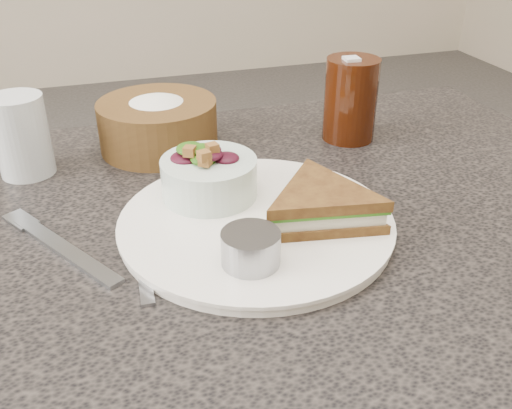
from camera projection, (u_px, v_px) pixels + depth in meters
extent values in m
cylinder|color=white|center=(256.00, 223.00, 0.62)|extent=(0.29, 0.29, 0.01)
cylinder|color=gray|center=(251.00, 249.00, 0.54)|extent=(0.06, 0.06, 0.03)
cone|color=orange|center=(232.00, 175.00, 0.68)|extent=(0.07, 0.07, 0.03)
cube|color=#989DA5|center=(65.00, 250.00, 0.58)|extent=(0.11, 0.16, 0.00)
cube|color=#93969E|center=(141.00, 246.00, 0.59)|extent=(0.02, 0.19, 0.00)
cylinder|color=silver|center=(22.00, 136.00, 0.72)|extent=(0.08, 0.08, 0.10)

